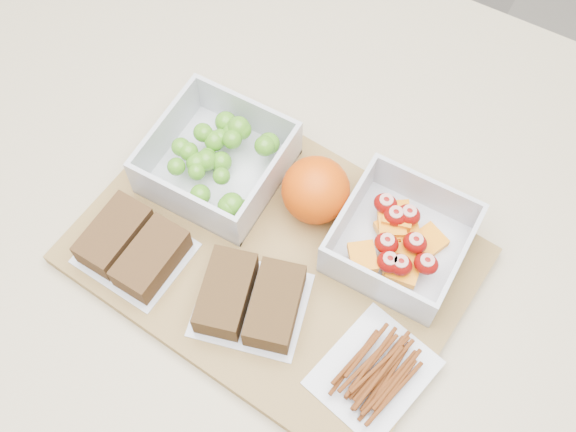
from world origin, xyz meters
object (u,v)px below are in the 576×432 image
Objects in this scene: fruit_container at (400,241)px; pretzel_bag at (375,369)px; grape_container at (219,159)px; cutting_board at (273,256)px; orange at (316,190)px; sandwich_bag_left at (133,247)px; sandwich_bag_center at (250,300)px.

pretzel_bag is at bearing -74.54° from fruit_container.
grape_container is 0.30m from pretzel_bag.
cutting_board is 5.45× the size of orange.
orange reaches higher than sandwich_bag_left.
pretzel_bag is (0.29, 0.01, -0.00)m from sandwich_bag_left.
fruit_container is at bearing -1.54° from orange.
pretzel_bag is (0.16, -0.07, 0.02)m from cutting_board.
fruit_container is 0.99× the size of pretzel_bag.
pretzel_bag is (0.04, -0.14, -0.01)m from fruit_container.
orange is at bearing 45.83° from sandwich_bag_left.
cutting_board is 3.03× the size of sandwich_bag_center.
grape_container is 1.89× the size of orange.
orange is 0.65× the size of sandwich_bag_left.
sandwich_bag_center is (0.01, -0.07, 0.03)m from cutting_board.
sandwich_bag_center is at bearing -47.53° from grape_container.
fruit_container is (0.23, 0.01, -0.00)m from grape_container.
grape_container is at bearing -177.58° from fruit_container.
sandwich_bag_center is at bearing 179.28° from pretzel_bag.
pretzel_bag is (0.15, -0.00, -0.00)m from sandwich_bag_center.
orange reaches higher than sandwich_bag_center.
cutting_board is at bearing 29.60° from sandwich_bag_left.
orange reaches higher than pretzel_bag.
sandwich_bag_left is (-0.25, -0.15, -0.01)m from fruit_container.
orange is 0.56× the size of pretzel_bag.
orange is 0.56× the size of sandwich_bag_center.
grape_container reaches higher than sandwich_bag_center.
fruit_container is at bearing 2.42° from grape_container.
sandwich_bag_center is (0.12, -0.13, -0.01)m from grape_container.
pretzel_bag is (0.15, -0.14, -0.03)m from orange.
grape_container is 1.06× the size of pretzel_bag.
sandwich_bag_left is 0.29m from pretzel_bag.
grape_container is at bearing 132.47° from sandwich_bag_center.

